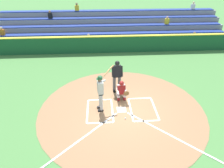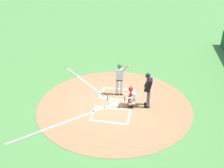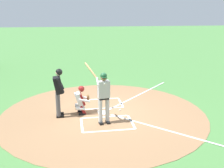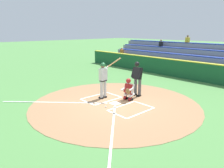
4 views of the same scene
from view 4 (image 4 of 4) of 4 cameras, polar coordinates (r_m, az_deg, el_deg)
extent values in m
plane|color=#4C8442|center=(10.19, 0.83, -5.31)|extent=(120.00, 120.00, 0.00)
cylinder|color=#99704C|center=(10.19, 0.83, -5.28)|extent=(8.00, 8.00, 0.01)
cube|color=white|center=(10.19, 0.83, -5.23)|extent=(0.44, 0.44, 0.01)
cube|color=white|center=(10.14, 8.66, -5.50)|extent=(1.20, 0.08, 0.01)
cube|color=white|center=(8.90, 1.24, -8.24)|extent=(1.20, 0.08, 0.01)
cube|color=white|center=(9.88, 2.63, -5.88)|extent=(0.08, 1.80, 0.01)
cube|color=white|center=(9.13, 8.00, -7.77)|extent=(0.08, 1.80, 0.01)
cube|color=white|center=(11.50, 0.53, -2.91)|extent=(1.20, 0.08, 0.01)
cube|color=white|center=(10.42, -6.78, -4.88)|extent=(1.20, 0.08, 0.01)
cube|color=white|center=(10.50, -0.85, -4.62)|extent=(0.08, 1.80, 0.01)
cube|color=white|center=(11.38, -4.87, -3.14)|extent=(0.08, 1.80, 0.01)
cube|color=white|center=(10.69, -15.34, -4.80)|extent=(3.73, 3.73, 0.01)
cube|color=white|center=(7.46, 0.09, -12.95)|extent=(3.73, 3.73, 0.01)
cylinder|color=#BCBCBC|center=(10.72, -2.83, -1.52)|extent=(0.15, 0.15, 0.84)
cube|color=black|center=(10.88, -2.96, -3.79)|extent=(0.28, 0.16, 0.09)
cylinder|color=#BCBCBC|center=(10.91, -1.93, -1.22)|extent=(0.15, 0.15, 0.84)
cube|color=black|center=(11.06, -2.07, -3.46)|extent=(0.28, 0.16, 0.09)
cube|color=black|center=(10.69, -2.40, 1.05)|extent=(0.27, 0.37, 0.10)
cube|color=#BCBCBC|center=(10.63, -2.42, 2.68)|extent=(0.30, 0.43, 0.60)
sphere|color=brown|center=(10.56, -2.53, 4.87)|extent=(0.21, 0.21, 0.21)
sphere|color=#1E512D|center=(10.54, -2.45, 5.23)|extent=(0.23, 0.23, 0.23)
cube|color=#1E512D|center=(10.62, -2.90, 5.11)|extent=(0.14, 0.19, 0.02)
cylinder|color=#BCBCBC|center=(10.53, -2.28, 4.12)|extent=(0.44, 0.16, 0.21)
cylinder|color=#BCBCBC|center=(10.69, -1.55, 4.28)|extent=(0.28, 0.13, 0.29)
cylinder|color=#AD7F4C|center=(10.51, 0.42, 5.78)|extent=(0.64, 0.46, 0.53)
cylinder|color=#AD7F4C|center=(10.63, -1.39, 4.56)|extent=(0.10, 0.11, 0.08)
cube|color=black|center=(10.61, 5.12, -4.30)|extent=(0.14, 0.27, 0.09)
cube|color=maroon|center=(10.53, 5.00, -3.56)|extent=(0.14, 0.25, 0.37)
cylinder|color=silver|center=(10.58, 5.35, -3.02)|extent=(0.18, 0.37, 0.21)
cube|color=black|center=(10.80, 3.79, -3.93)|extent=(0.14, 0.27, 0.09)
cube|color=maroon|center=(10.72, 3.67, -3.20)|extent=(0.14, 0.25, 0.37)
cylinder|color=silver|center=(10.77, 4.02, -2.67)|extent=(0.18, 0.37, 0.21)
cube|color=silver|center=(10.59, 4.75, -1.08)|extent=(0.42, 0.38, 0.52)
cube|color=maroon|center=(10.51, 4.37, -1.19)|extent=(0.43, 0.25, 0.46)
sphere|color=tan|center=(10.44, 4.55, 0.80)|extent=(0.21, 0.21, 0.21)
sphere|color=maroon|center=(10.42, 4.48, 0.89)|extent=(0.24, 0.24, 0.24)
cylinder|color=silver|center=(10.35, 5.02, -1.57)|extent=(0.12, 0.45, 0.20)
cylinder|color=silver|center=(10.59, 3.33, -1.16)|extent=(0.12, 0.45, 0.20)
ellipsoid|color=brown|center=(10.21, 4.31, -1.96)|extent=(0.29, 0.12, 0.28)
cylinder|color=#4C4C51|center=(11.21, 7.50, -0.85)|extent=(0.16, 0.16, 0.86)
cube|color=black|center=(11.31, 7.27, -3.17)|extent=(0.14, 0.29, 0.09)
cylinder|color=#4C4C51|center=(11.38, 6.39, -0.59)|extent=(0.16, 0.16, 0.86)
cube|color=black|center=(11.47, 6.17, -2.88)|extent=(0.14, 0.29, 0.09)
cube|color=black|center=(11.10, 6.93, 2.93)|extent=(0.46, 0.38, 0.66)
sphere|color=beige|center=(10.98, 6.87, 5.31)|extent=(0.22, 0.22, 0.22)
sphere|color=black|center=(10.96, 6.81, 5.40)|extent=(0.25, 0.25, 0.25)
cylinder|color=black|center=(10.88, 7.66, 2.85)|extent=(0.11, 0.29, 0.56)
cylinder|color=black|center=(11.18, 5.71, 3.21)|extent=(0.11, 0.29, 0.56)
sphere|color=white|center=(9.67, -1.71, -6.20)|extent=(0.07, 0.07, 0.07)
cube|color=#19512D|center=(15.96, 20.92, 3.33)|extent=(22.00, 0.36, 1.25)
cube|color=yellow|center=(15.86, 21.14, 5.65)|extent=(22.00, 0.32, 0.06)
cube|color=gray|center=(16.94, 22.39, 2.41)|extent=(20.00, 0.85, 0.45)
cube|color=navy|center=(16.89, 22.47, 3.29)|extent=(19.60, 0.72, 0.08)
cube|color=gray|center=(17.66, 23.66, 3.48)|extent=(20.00, 0.85, 0.90)
cube|color=navy|center=(17.59, 23.82, 5.05)|extent=(19.60, 0.72, 0.08)
cube|color=gray|center=(18.40, 24.83, 4.47)|extent=(20.00, 0.85, 1.35)
cube|color=navy|center=(18.31, 25.07, 6.67)|extent=(19.60, 0.72, 0.08)
cube|color=gray|center=(19.15, 25.92, 5.38)|extent=(20.00, 0.85, 1.80)
cube|color=navy|center=(19.04, 26.23, 8.17)|extent=(19.60, 0.72, 0.08)
cube|color=gray|center=(19.91, 26.92, 6.22)|extent=(20.00, 0.85, 2.25)
cube|color=navy|center=(19.80, 27.31, 9.55)|extent=(19.60, 0.72, 0.08)
cube|color=red|center=(17.64, 17.13, 5.07)|extent=(0.36, 0.22, 0.46)
sphere|color=beige|center=(17.60, 17.21, 6.17)|extent=(0.20, 0.20, 0.20)
cube|color=yellow|center=(20.95, 19.81, 11.22)|extent=(0.36, 0.22, 0.46)
sphere|color=brown|center=(20.94, 19.89, 12.14)|extent=(0.20, 0.20, 0.20)
cube|color=black|center=(21.44, 13.14, 10.53)|extent=(0.36, 0.22, 0.46)
sphere|color=#9E7051|center=(21.42, 13.19, 11.44)|extent=(0.20, 0.20, 0.20)
cube|color=orange|center=(22.58, 2.69, 8.78)|extent=(0.36, 0.22, 0.46)
sphere|color=beige|center=(22.55, 2.70, 9.64)|extent=(0.20, 0.20, 0.20)
camera|label=1|loc=(8.57, -58.19, 27.49)|focal=33.49mm
camera|label=2|loc=(10.11, 79.88, 24.43)|focal=40.74mm
camera|label=3|loc=(18.23, -17.88, 15.18)|focal=41.56mm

